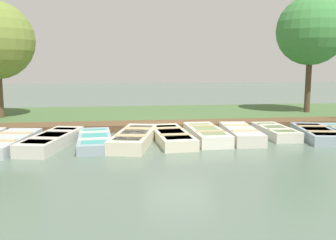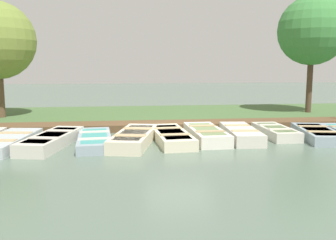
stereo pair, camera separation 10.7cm
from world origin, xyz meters
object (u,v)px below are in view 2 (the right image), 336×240
rowboat_5 (171,136)px  rowboat_7 (241,133)px  rowboat_2 (52,140)px  rowboat_4 (134,138)px  rowboat_1 (7,142)px  rowboat_3 (95,140)px  rowboat_8 (275,132)px  park_tree_left (312,31)px  rowboat_6 (206,134)px  rowboat_9 (317,134)px

rowboat_5 → rowboat_7: bearing=88.4°
rowboat_2 → rowboat_5: 3.96m
rowboat_4 → rowboat_1: bearing=-76.7°
rowboat_1 → rowboat_3: size_ratio=1.04×
rowboat_8 → park_tree_left: size_ratio=0.43×
rowboat_8 → park_tree_left: bearing=143.6°
rowboat_3 → rowboat_5: rowboat_5 is taller
rowboat_4 → rowboat_5: (-0.24, 1.27, -0.03)m
rowboat_3 → rowboat_4: rowboat_4 is taller
rowboat_4 → rowboat_6: (-0.37, 2.53, -0.00)m
rowboat_2 → rowboat_7: 6.47m
rowboat_7 → rowboat_8: bearing=108.7°
rowboat_7 → park_tree_left: 9.01m
rowboat_9 → rowboat_8: bearing=-101.6°
rowboat_4 → rowboat_5: 1.30m
rowboat_8 → rowboat_1: bearing=-85.4°
park_tree_left → rowboat_1: bearing=-65.4°
rowboat_6 → rowboat_7: (0.05, 1.25, 0.00)m
rowboat_5 → rowboat_9: rowboat_5 is taller
rowboat_1 → rowboat_2: rowboat_2 is taller
rowboat_1 → rowboat_4: (0.01, 4.08, 0.04)m
rowboat_3 → rowboat_7: 5.11m
park_tree_left → rowboat_2: bearing=-62.6°
rowboat_5 → rowboat_4: bearing=-82.6°
rowboat_4 → rowboat_5: size_ratio=1.05×
rowboat_7 → rowboat_1: bearing=-83.2°
rowboat_3 → rowboat_5: bearing=89.9°
rowboat_5 → rowboat_7: (-0.08, 2.50, 0.03)m
rowboat_2 → rowboat_1: bearing=-79.9°
rowboat_2 → rowboat_3: 1.36m
rowboat_8 → park_tree_left: 7.98m
rowboat_8 → park_tree_left: park_tree_left is taller
rowboat_5 → rowboat_6: rowboat_6 is taller
rowboat_4 → park_tree_left: 11.88m
rowboat_7 → park_tree_left: park_tree_left is taller
rowboat_7 → rowboat_9: (0.19, 2.77, -0.03)m
rowboat_6 → rowboat_3: bearing=-86.5°
park_tree_left → rowboat_7: bearing=-43.5°
rowboat_7 → park_tree_left: (-5.82, 5.52, 4.12)m
rowboat_2 → rowboat_9: size_ratio=1.10×
rowboat_3 → rowboat_4: bearing=83.1°
rowboat_3 → rowboat_7: rowboat_7 is taller
rowboat_1 → rowboat_8: (-0.67, 9.29, 0.01)m
rowboat_3 → rowboat_8: size_ratio=1.28×
rowboat_7 → rowboat_8: size_ratio=1.19×
rowboat_2 → rowboat_3: size_ratio=1.05×
rowboat_5 → rowboat_8: 3.96m
rowboat_3 → rowboat_5: size_ratio=0.97×
rowboat_4 → park_tree_left: bearing=136.9°
rowboat_6 → rowboat_9: bearing=85.6°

